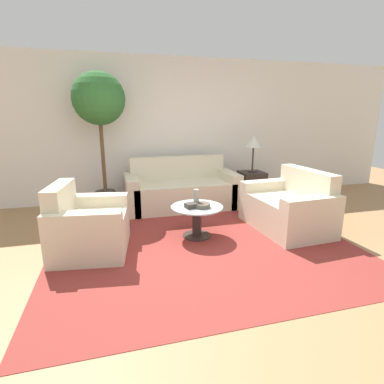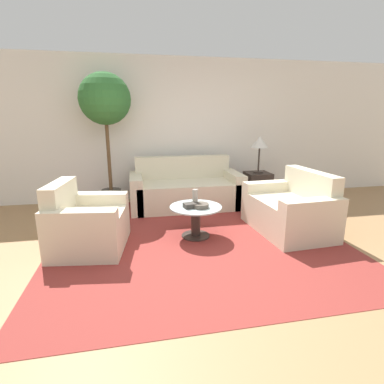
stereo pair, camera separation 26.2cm
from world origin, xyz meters
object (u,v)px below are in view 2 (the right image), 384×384
object	(u,v)px
potted_plant	(105,105)
table_lamp	(260,143)
coffee_table	(196,217)
vase	(195,198)
book_stack	(191,205)
armchair	(85,226)
loveseat	(292,211)
bowl	(201,206)
sofa_main	(185,190)

from	to	relation	value
potted_plant	table_lamp	bearing A→B (deg)	-5.57
coffee_table	potted_plant	distance (m)	2.47
table_lamp	potted_plant	xyz separation A→B (m)	(-2.62, 0.26, 0.64)
vase	book_stack	size ratio (longest dim) A/B	1.10
armchair	loveseat	size ratio (longest dim) A/B	0.80
coffee_table	vase	xyz separation A→B (m)	(-0.00, 0.02, 0.26)
coffee_table	vase	size ratio (longest dim) A/B	3.08
bowl	coffee_table	bearing A→B (deg)	127.47
table_lamp	vase	size ratio (longest dim) A/B	2.95
table_lamp	book_stack	size ratio (longest dim) A/B	3.24
loveseat	sofa_main	bearing A→B (deg)	-142.76
table_lamp	bowl	distance (m)	2.10
armchair	table_lamp	bearing A→B (deg)	-55.07
coffee_table	bowl	xyz separation A→B (m)	(0.05, -0.07, 0.18)
loveseat	table_lamp	distance (m)	1.62
loveseat	book_stack	distance (m)	1.44
loveseat	bowl	distance (m)	1.32
table_lamp	potted_plant	bearing A→B (deg)	174.43
armchair	coffee_table	xyz separation A→B (m)	(1.38, 0.08, -0.02)
table_lamp	bowl	size ratio (longest dim) A/B	3.18
potted_plant	bowl	xyz separation A→B (m)	(1.23, -1.68, -1.28)
vase	coffee_table	bearing A→B (deg)	-81.26
loveseat	bowl	bearing A→B (deg)	-92.61
table_lamp	bowl	bearing A→B (deg)	-134.31
coffee_table	potted_plant	bearing A→B (deg)	126.00
sofa_main	armchair	xyz separation A→B (m)	(-1.49, -1.49, 0.00)
coffee_table	book_stack	world-z (taller)	book_stack
potted_plant	book_stack	size ratio (longest dim) A/B	11.13
bowl	book_stack	size ratio (longest dim) A/B	1.02
table_lamp	potted_plant	distance (m)	2.71
coffee_table	table_lamp	world-z (taller)	table_lamp
armchair	potted_plant	size ratio (longest dim) A/B	0.46
loveseat	potted_plant	size ratio (longest dim) A/B	0.57
loveseat	table_lamp	world-z (taller)	table_lamp
coffee_table	bowl	distance (m)	0.20
table_lamp	vase	world-z (taller)	table_lamp
loveseat	coffee_table	world-z (taller)	loveseat
armchair	bowl	size ratio (longest dim) A/B	5.00
sofa_main	potted_plant	xyz separation A→B (m)	(-1.28, 0.22, 1.44)
vase	potted_plant	bearing A→B (deg)	126.32
potted_plant	bowl	distance (m)	2.45
armchair	table_lamp	xyz separation A→B (m)	(2.83, 1.45, 0.80)
table_lamp	vase	xyz separation A→B (m)	(-1.45, -1.34, -0.56)
sofa_main	armchair	bearing A→B (deg)	-135.07
coffee_table	potted_plant	size ratio (longest dim) A/B	0.30
armchair	book_stack	world-z (taller)	armchair
sofa_main	potted_plant	size ratio (longest dim) A/B	0.85
book_stack	sofa_main	bearing A→B (deg)	70.98
sofa_main	book_stack	size ratio (longest dim) A/B	9.43
coffee_table	book_stack	distance (m)	0.20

